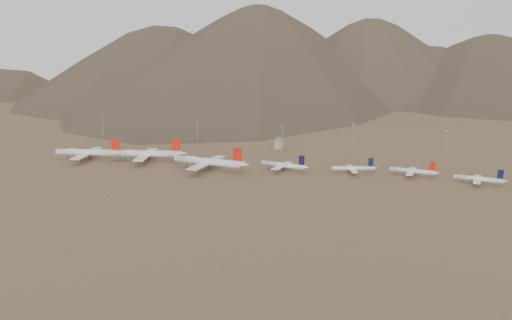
% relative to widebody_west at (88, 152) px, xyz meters
% --- Properties ---
extents(ground, '(3000.00, 3000.00, 0.00)m').
position_rel_widebody_west_xyz_m(ground, '(132.65, -30.35, -7.02)').
color(ground, '#826243').
rests_on(ground, ground).
extents(mountain_ridge, '(4400.00, 1000.00, 300.00)m').
position_rel_widebody_west_xyz_m(mountain_ridge, '(132.65, 869.65, 142.98)').
color(mountain_ridge, brown).
rests_on(mountain_ridge, ground).
extents(widebody_west, '(68.28, 53.13, 20.37)m').
position_rel_widebody_west_xyz_m(widebody_west, '(0.00, 0.00, 0.00)').
color(widebody_west, white).
rests_on(widebody_west, ground).
extents(widebody_centre, '(69.56, 54.38, 20.85)m').
position_rel_widebody_west_xyz_m(widebody_centre, '(55.99, 7.35, 0.16)').
color(widebody_centre, white).
rests_on(widebody_centre, ground).
extents(widebody_east, '(71.45, 55.61, 21.32)m').
position_rel_widebody_west_xyz_m(widebody_east, '(120.86, -10.91, 0.33)').
color(widebody_east, white).
rests_on(widebody_east, ground).
extents(narrowbody_a, '(43.90, 32.35, 14.76)m').
position_rel_widebody_west_xyz_m(narrowbody_a, '(184.09, 1.82, -2.24)').
color(narrowbody_a, white).
rests_on(narrowbody_a, ground).
extents(narrowbody_b, '(38.14, 28.10, 12.82)m').
position_rel_widebody_west_xyz_m(narrowbody_b, '(242.19, 7.32, -2.86)').
color(narrowbody_b, white).
rests_on(narrowbody_b, ground).
extents(narrowbody_c, '(39.60, 28.99, 13.21)m').
position_rel_widebody_west_xyz_m(narrowbody_c, '(289.84, 8.57, -2.74)').
color(narrowbody_c, white).
rests_on(narrowbody_c, ground).
extents(narrowbody_d, '(38.54, 28.25, 12.87)m').
position_rel_widebody_west_xyz_m(narrowbody_d, '(337.61, -4.77, -2.85)').
color(narrowbody_d, white).
rests_on(narrowbody_d, ground).
extents(control_tower, '(8.00, 8.00, 12.00)m').
position_rel_widebody_west_xyz_m(control_tower, '(162.65, 89.65, -1.71)').
color(control_tower, '#9A8768').
rests_on(control_tower, ground).
extents(mast_far_west, '(2.00, 0.60, 25.70)m').
position_rel_widebody_west_xyz_m(mast_far_west, '(-40.49, 96.03, 7.18)').
color(mast_far_west, gray).
rests_on(mast_far_west, ground).
extents(mast_west, '(2.00, 0.60, 25.70)m').
position_rel_widebody_west_xyz_m(mast_west, '(71.55, 98.70, 7.18)').
color(mast_west, gray).
rests_on(mast_west, ground).
extents(mast_centre, '(2.00, 0.60, 25.70)m').
position_rel_widebody_west_xyz_m(mast_centre, '(168.79, 76.47, 7.18)').
color(mast_centre, gray).
rests_on(mast_centre, ground).
extents(mast_east, '(2.00, 0.60, 25.70)m').
position_rel_widebody_west_xyz_m(mast_east, '(235.71, 106.52, 7.18)').
color(mast_east, gray).
rests_on(mast_east, ground).
extents(mast_far_east, '(2.00, 0.60, 25.70)m').
position_rel_widebody_west_xyz_m(mast_far_east, '(323.51, 90.31, 7.18)').
color(mast_far_east, gray).
rests_on(mast_far_east, ground).
extents(desert_scrub, '(431.33, 177.22, 0.93)m').
position_rel_widebody_west_xyz_m(desert_scrub, '(95.41, -119.99, -6.72)').
color(desert_scrub, olive).
rests_on(desert_scrub, ground).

